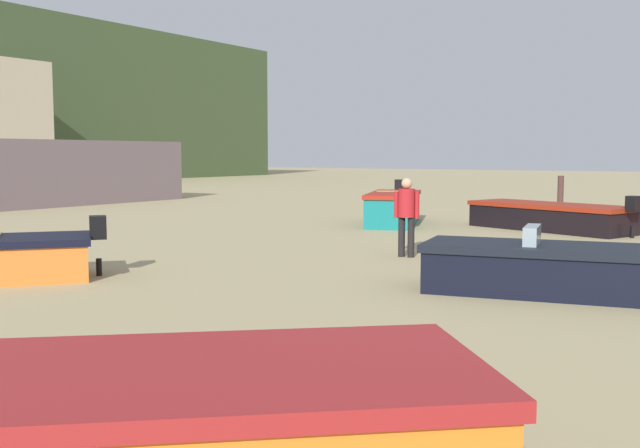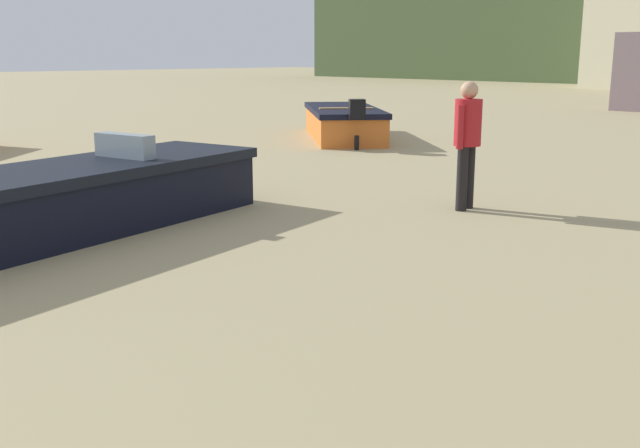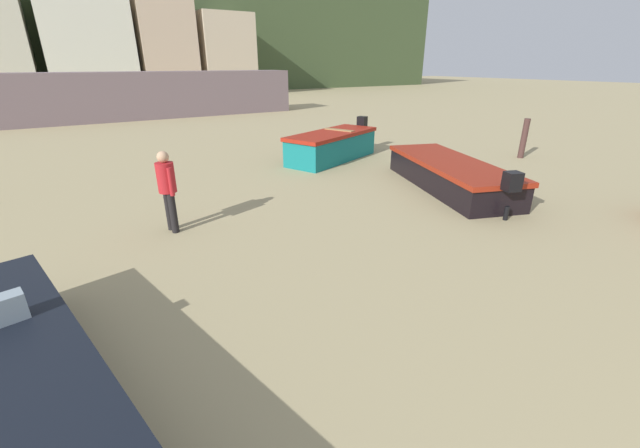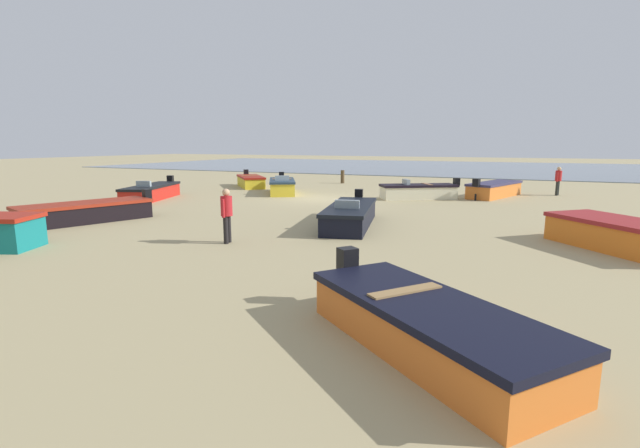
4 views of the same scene
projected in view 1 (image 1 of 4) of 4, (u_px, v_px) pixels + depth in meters
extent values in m
cube|color=black|center=(589.00, 276.00, 10.97)|extent=(2.35, 4.94, 0.63)
cube|color=black|center=(590.00, 251.00, 10.93)|extent=(2.45, 5.06, 0.12)
cube|color=#8C9EA8|center=(532.00, 235.00, 11.21)|extent=(0.85, 0.37, 0.28)
cube|color=#137172|center=(393.00, 210.00, 22.30)|extent=(3.89, 2.57, 0.84)
cube|color=maroon|center=(394.00, 194.00, 22.25)|extent=(4.01, 2.68, 0.12)
cube|color=black|center=(400.00, 186.00, 24.20)|extent=(0.38, 0.40, 0.40)
cylinder|color=black|center=(400.00, 212.00, 24.28)|extent=(0.13, 0.13, 0.42)
cube|color=olive|center=(395.00, 192.00, 22.69)|extent=(0.63, 1.12, 0.08)
cube|color=orange|center=(167.00, 446.00, 4.46)|extent=(3.74, 3.93, 0.72)
cube|color=maroon|center=(166.00, 377.00, 4.42)|extent=(3.86, 4.06, 0.12)
cube|color=black|center=(98.00, 227.00, 12.81)|extent=(0.42, 0.42, 0.40)
cylinder|color=black|center=(99.00, 267.00, 12.87)|extent=(0.14, 0.14, 0.30)
cube|color=black|center=(550.00, 219.00, 20.57)|extent=(2.95, 4.77, 0.62)
cube|color=maroon|center=(550.00, 206.00, 20.54)|extent=(3.06, 4.89, 0.12)
cube|color=black|center=(633.00, 204.00, 18.58)|extent=(0.40, 0.37, 0.40)
cylinder|color=black|center=(632.00, 232.00, 18.65)|extent=(0.13, 0.13, 0.31)
cylinder|color=#462C28|center=(560.00, 196.00, 25.37)|extent=(0.20, 0.20, 1.37)
cylinder|color=black|center=(402.00, 237.00, 15.24)|extent=(0.16, 0.16, 0.82)
cylinder|color=black|center=(411.00, 237.00, 15.16)|extent=(0.16, 0.16, 0.82)
cylinder|color=#AF1D23|center=(407.00, 203.00, 15.13)|extent=(0.39, 0.39, 0.58)
cylinder|color=#AF1D23|center=(396.00, 205.00, 15.22)|extent=(0.10, 0.10, 0.54)
cylinder|color=#AF1D23|center=(417.00, 205.00, 15.05)|extent=(0.10, 0.10, 0.54)
sphere|color=tan|center=(407.00, 183.00, 15.09)|extent=(0.25, 0.25, 0.22)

